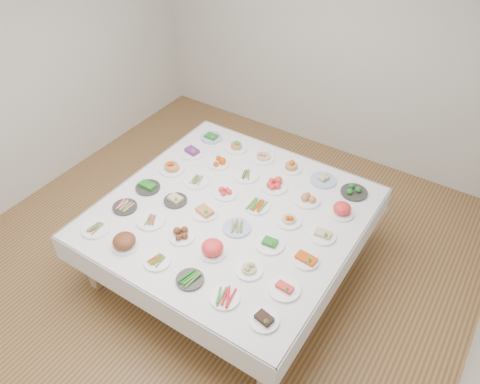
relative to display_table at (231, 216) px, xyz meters
The scene contains 38 objects.
room_envelope 1.16m from the display_table, behind, with size 5.02×5.02×2.81m.
display_table is the anchor object (origin of this frame).
dish_0 1.25m from the display_table, 135.11° to the right, with size 0.24×0.24×0.05m.
dish_1 1.03m from the display_table, 120.53° to the right, with size 0.28×0.28×0.15m.
dish_2 0.88m from the display_table, 100.92° to the right, with size 0.23×0.23×0.05m.
dish_3 0.89m from the display_table, 78.07° to the right, with size 0.23×0.23×0.06m.
dish_4 1.01m from the display_table, 58.76° to the right, with size 0.25×0.23×0.06m.
dish_5 1.24m from the display_table, 44.56° to the right, with size 0.23×0.23×0.10m.
dish_6 1.01m from the display_table, 149.17° to the right, with size 0.23×0.23×0.05m.
dish_7 0.75m from the display_table, 135.43° to the right, with size 0.26×0.26×0.05m.
dish_8 0.56m from the display_table, 108.21° to the right, with size 0.22×0.22×0.10m.
dish_9 0.57m from the display_table, 72.62° to the right, with size 0.23×0.23×0.14m.
dish_10 0.76m from the display_table, 44.72° to the right, with size 0.22×0.22×0.11m.
dish_11 1.02m from the display_table, 31.54° to the right, with size 0.25×0.25×0.10m.
dish_12 0.90m from the display_table, 168.32° to the right, with size 0.24×0.24×0.11m.
dish_13 0.56m from the display_table, 160.80° to the right, with size 0.22×0.22×0.09m.
dish_14 0.27m from the display_table, 136.89° to the right, with size 0.23×0.23×0.10m.
dish_15 0.26m from the display_table, 43.88° to the right, with size 0.25×0.25×0.06m.
dish_16 0.56m from the display_table, 18.75° to the right, with size 0.25×0.25×0.10m.
dish_17 0.89m from the display_table, 10.96° to the right, with size 0.22×0.22×0.10m.
dish_18 0.89m from the display_table, 168.27° to the left, with size 0.26×0.26×0.14m.
dish_19 0.56m from the display_table, 162.71° to the left, with size 0.25×0.25×0.05m.
dish_20 0.27m from the display_table, 136.99° to the left, with size 0.23×0.23×0.10m.
dish_21 0.26m from the display_table, 45.21° to the left, with size 0.24×0.24×0.06m.
dish_22 0.56m from the display_table, 17.93° to the left, with size 0.23×0.23×0.12m.
dish_23 0.89m from the display_table, 11.00° to the left, with size 0.24×0.24×0.11m.
dish_24 1.02m from the display_table, 148.88° to the left, with size 0.26×0.26×0.11m.
dish_25 0.74m from the display_table, 134.56° to the left, with size 0.23×0.23×0.10m.
dish_26 0.55m from the display_table, 107.83° to the left, with size 0.26×0.26×0.05m.
dish_27 0.56m from the display_table, 72.02° to the left, with size 0.25×0.25×0.12m.
dish_28 0.75m from the display_table, 44.27° to the left, with size 0.25×0.25×0.11m.
dish_29 1.04m from the display_table, 31.13° to the left, with size 0.25×0.25×0.14m.
dish_30 1.24m from the display_table, 134.60° to the left, with size 0.24×0.24×0.10m.
dish_31 1.01m from the display_table, 120.93° to the left, with size 0.24×0.24×0.12m.
dish_32 0.89m from the display_table, 101.15° to the left, with size 0.24×0.24×0.13m.
dish_33 0.89m from the display_table, 79.22° to the left, with size 0.22×0.22×0.11m.
dish_34 1.03m from the display_table, 58.92° to the left, with size 0.26×0.26×0.10m.
dish_35 1.23m from the display_table, 45.30° to the left, with size 0.26×0.26×0.12m.
Camera 1 is at (2.02, -2.67, 3.75)m, focal length 35.00 mm.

